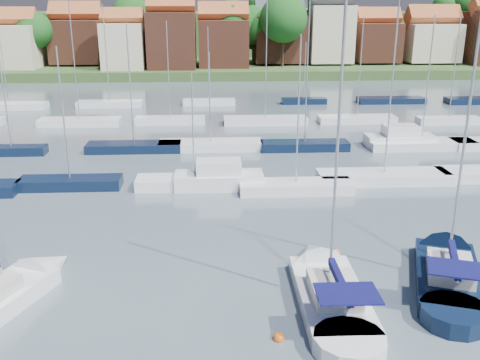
{
  "coord_description": "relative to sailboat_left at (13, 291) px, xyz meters",
  "views": [
    {
      "loc": [
        -5.86,
        -20.34,
        13.84
      ],
      "look_at": [
        -3.97,
        14.0,
        2.57
      ],
      "focal_mm": 40.0,
      "sensor_mm": 36.0,
      "label": 1
    }
  ],
  "objects": [
    {
      "name": "ground",
      "position": [
        15.84,
        36.33,
        -0.36
      ],
      "size": [
        260.0,
        260.0,
        0.0
      ],
      "primitive_type": "plane",
      "color": "#424E59",
      "rests_on": "ground"
    },
    {
      "name": "sailboat_left",
      "position": [
        0.0,
        0.0,
        0.0
      ],
      "size": [
        6.05,
        9.99,
        13.32
      ],
      "rotation": [
        0.0,
        0.0,
        1.18
      ],
      "color": "silver",
      "rests_on": "ground"
    },
    {
      "name": "sailboat_centre",
      "position": [
        15.62,
        -0.21,
        -0.01
      ],
      "size": [
        3.24,
        11.74,
        15.89
      ],
      "rotation": [
        0.0,
        0.0,
        1.56
      ],
      "color": "silver",
      "rests_on": "ground"
    },
    {
      "name": "sailboat_navy",
      "position": [
        22.58,
        1.46,
        -0.01
      ],
      "size": [
        6.82,
        12.06,
        16.21
      ],
      "rotation": [
        0.0,
        0.0,
        1.23
      ],
      "color": "black",
      "rests_on": "ground"
    },
    {
      "name": "buoy_c",
      "position": [
        12.76,
        -4.23,
        -0.36
      ],
      "size": [
        0.51,
        0.51,
        0.51
      ],
      "primitive_type": "sphere",
      "color": "#D85914",
      "rests_on": "ground"
    },
    {
      "name": "buoy_d",
      "position": [
        15.3,
        -5.67,
        -0.36
      ],
      "size": [
        0.54,
        0.54,
        0.54
      ],
      "primitive_type": "sphere",
      "color": "#D85914",
      "rests_on": "ground"
    },
    {
      "name": "buoy_e",
      "position": [
        17.16,
        3.92,
        -0.36
      ],
      "size": [
        0.46,
        0.46,
        0.46
      ],
      "primitive_type": "sphere",
      "color": "#D85914",
      "rests_on": "ground"
    },
    {
      "name": "marina_field",
      "position": [
        17.74,
        31.48,
        0.07
      ],
      "size": [
        79.62,
        41.41,
        15.93
      ],
      "color": "silver",
      "rests_on": "ground"
    },
    {
      "name": "far_shore_town",
      "position": [
        18.06,
        129.0,
        4.24
      ],
      "size": [
        212.46,
        90.0,
        22.27
      ],
      "color": "#324A25",
      "rests_on": "ground"
    }
  ]
}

